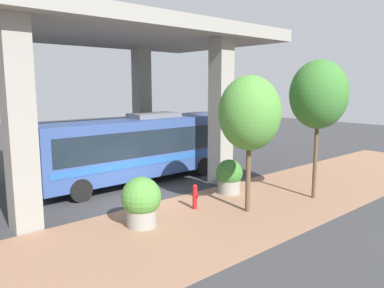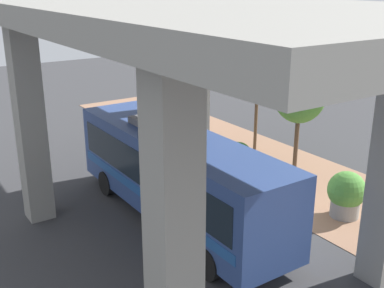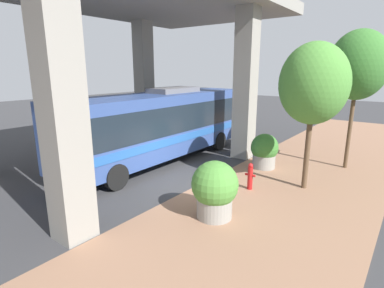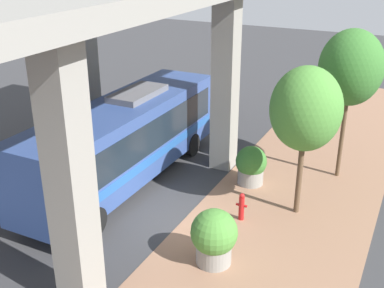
{
  "view_description": "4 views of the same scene",
  "coord_description": "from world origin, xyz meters",
  "px_view_note": "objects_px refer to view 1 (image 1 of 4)",
  "views": [
    {
      "loc": [
        -12.54,
        8.54,
        4.91
      ],
      "look_at": [
        -0.77,
        -1.74,
        2.46
      ],
      "focal_mm": 35.0,
      "sensor_mm": 36.0,
      "label": 1
    },
    {
      "loc": [
        11.82,
        11.8,
        8.34
      ],
      "look_at": [
        1.77,
        -3.11,
        2.22
      ],
      "focal_mm": 45.0,
      "sensor_mm": 36.0,
      "label": 2
    },
    {
      "loc": [
        -6.36,
        8.59,
        4.36
      ],
      "look_at": [
        1.88,
        -2.26,
        0.95
      ],
      "focal_mm": 28.0,
      "sensor_mm": 36.0,
      "label": 3
    },
    {
      "loc": [
        -6.64,
        12.55,
        8.95
      ],
      "look_at": [
        0.05,
        -0.86,
        2.57
      ],
      "focal_mm": 45.0,
      "sensor_mm": 36.0,
      "label": 4
    }
  ],
  "objects_px": {
    "bus": "(138,145)",
    "fire_hydrant": "(195,197)",
    "street_tree_far": "(319,95)",
    "planter_middle": "(229,176)",
    "planter_front": "(141,201)",
    "street_tree_near": "(250,114)"
  },
  "relations": [
    {
      "from": "fire_hydrant",
      "to": "street_tree_near",
      "type": "relative_size",
      "value": 0.19
    },
    {
      "from": "bus",
      "to": "planter_front",
      "type": "relative_size",
      "value": 5.96
    },
    {
      "from": "planter_front",
      "to": "street_tree_near",
      "type": "relative_size",
      "value": 0.33
    },
    {
      "from": "planter_middle",
      "to": "bus",
      "type": "bearing_deg",
      "value": 23.68
    },
    {
      "from": "bus",
      "to": "planter_front",
      "type": "bearing_deg",
      "value": 147.91
    },
    {
      "from": "planter_front",
      "to": "street_tree_near",
      "type": "bearing_deg",
      "value": -109.83
    },
    {
      "from": "planter_front",
      "to": "planter_middle",
      "type": "height_order",
      "value": "planter_front"
    },
    {
      "from": "bus",
      "to": "planter_front",
      "type": "xyz_separation_m",
      "value": [
        -5.29,
        3.32,
        -0.99
      ]
    },
    {
      "from": "bus",
      "to": "fire_hydrant",
      "type": "bearing_deg",
      "value": 172.27
    },
    {
      "from": "fire_hydrant",
      "to": "planter_front",
      "type": "relative_size",
      "value": 0.58
    },
    {
      "from": "planter_front",
      "to": "street_tree_far",
      "type": "distance_m",
      "value": 8.64
    },
    {
      "from": "fire_hydrant",
      "to": "street_tree_far",
      "type": "xyz_separation_m",
      "value": [
        -2.31,
        -4.93,
        4.0
      ]
    },
    {
      "from": "bus",
      "to": "street_tree_near",
      "type": "height_order",
      "value": "street_tree_near"
    },
    {
      "from": "fire_hydrant",
      "to": "street_tree_far",
      "type": "distance_m",
      "value": 6.75
    },
    {
      "from": "planter_middle",
      "to": "street_tree_far",
      "type": "height_order",
      "value": "street_tree_far"
    },
    {
      "from": "bus",
      "to": "planter_middle",
      "type": "relative_size",
      "value": 6.7
    },
    {
      "from": "planter_middle",
      "to": "fire_hydrant",
      "type": "bearing_deg",
      "value": 103.64
    },
    {
      "from": "fire_hydrant",
      "to": "planter_front",
      "type": "height_order",
      "value": "planter_front"
    },
    {
      "from": "fire_hydrant",
      "to": "street_tree_near",
      "type": "height_order",
      "value": "street_tree_near"
    },
    {
      "from": "planter_front",
      "to": "planter_middle",
      "type": "distance_m",
      "value": 5.36
    },
    {
      "from": "planter_middle",
      "to": "street_tree_near",
      "type": "xyz_separation_m",
      "value": [
        -2.22,
        1.31,
        3.06
      ]
    },
    {
      "from": "planter_middle",
      "to": "street_tree_far",
      "type": "distance_m",
      "value": 5.26
    }
  ]
}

